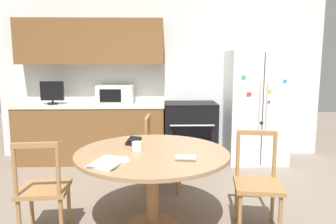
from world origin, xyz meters
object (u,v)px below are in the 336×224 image
object	(u,v)px
refrigerator	(256,107)
dining_chair_right	(257,184)
dining_chair_far	(161,154)
countertop_tv	(52,92)
wallet	(133,142)
oven_range	(190,131)
microwave	(115,94)
candle_glass	(137,147)
dining_chair_left	(43,190)

from	to	relation	value
refrigerator	dining_chair_right	distance (m)	2.20
dining_chair_right	dining_chair_far	bearing A→B (deg)	-39.06
dining_chair_right	refrigerator	bearing A→B (deg)	-97.08
countertop_tv	wallet	xyz separation A→B (m)	(1.37, -1.83, -0.31)
countertop_tv	dining_chair_right	xyz separation A→B (m)	(2.53, -2.11, -0.65)
oven_range	wallet	size ratio (longest dim) A/B	6.57
refrigerator	microwave	world-z (taller)	refrigerator
countertop_tv	candle_glass	xyz separation A→B (m)	(1.42, -2.06, -0.31)
refrigerator	dining_chair_left	size ratio (longest dim) A/B	1.89
microwave	candle_glass	size ratio (longest dim) A/B	5.78
microwave	dining_chair_right	xyz separation A→B (m)	(1.59, -2.19, -0.60)
oven_range	countertop_tv	xyz separation A→B (m)	(-2.09, -0.00, 0.62)
candle_glass	dining_chair_right	bearing A→B (deg)	-2.50
oven_range	wallet	world-z (taller)	oven_range
dining_chair_far	dining_chair_right	world-z (taller)	same
dining_chair_far	countertop_tv	bearing A→B (deg)	-120.88
candle_glass	wallet	size ratio (longest dim) A/B	0.58
dining_chair_left	oven_range	bearing A→B (deg)	50.88
dining_chair_left	dining_chair_far	size ratio (longest dim) A/B	1.00
oven_range	microwave	world-z (taller)	microwave
refrigerator	candle_glass	distance (m)	2.65
dining_chair_right	wallet	xyz separation A→B (m)	(-1.16, 0.27, 0.34)
microwave	candle_glass	world-z (taller)	microwave
countertop_tv	dining_chair_far	bearing A→B (deg)	-34.85
countertop_tv	dining_chair_right	bearing A→B (deg)	-39.85
microwave	dining_chair_left	size ratio (longest dim) A/B	0.61
dining_chair_left	dining_chair_right	world-z (taller)	same
wallet	dining_chair_left	bearing A→B (deg)	-154.49
dining_chair_far	wallet	size ratio (longest dim) A/B	5.49
refrigerator	countertop_tv	xyz separation A→B (m)	(-3.10, 0.02, 0.23)
countertop_tv	wallet	bearing A→B (deg)	-53.33
dining_chair_left	dining_chair_right	distance (m)	1.93
refrigerator	candle_glass	bearing A→B (deg)	-129.63
oven_range	microwave	bearing A→B (deg)	176.06
refrigerator	dining_chair_left	world-z (taller)	refrigerator
countertop_tv	dining_chair_left	xyz separation A→B (m)	(0.60, -2.20, -0.65)
dining_chair_far	oven_range	bearing A→B (deg)	162.14
microwave	wallet	distance (m)	1.98
dining_chair_right	wallet	bearing A→B (deg)	-4.91
dining_chair_right	candle_glass	bearing A→B (deg)	5.87
oven_range	dining_chair_far	world-z (taller)	oven_range
dining_chair_left	dining_chair_far	world-z (taller)	same
wallet	microwave	bearing A→B (deg)	102.55
refrigerator	candle_glass	xyz separation A→B (m)	(-1.69, -2.04, -0.07)
countertop_tv	wallet	world-z (taller)	countertop_tv
dining_chair_right	candle_glass	distance (m)	1.16
refrigerator	microwave	size ratio (longest dim) A/B	3.10
oven_range	wallet	bearing A→B (deg)	-111.63
microwave	oven_range	bearing A→B (deg)	-3.94
refrigerator	dining_chair_left	xyz separation A→B (m)	(-2.51, -2.18, -0.42)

